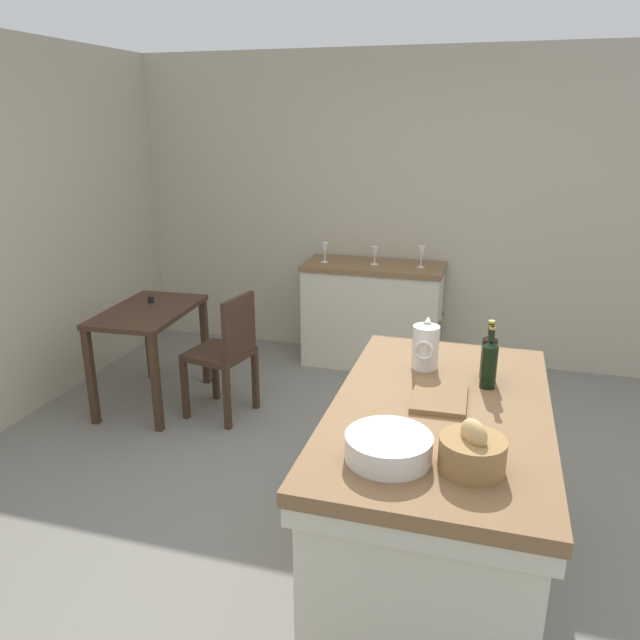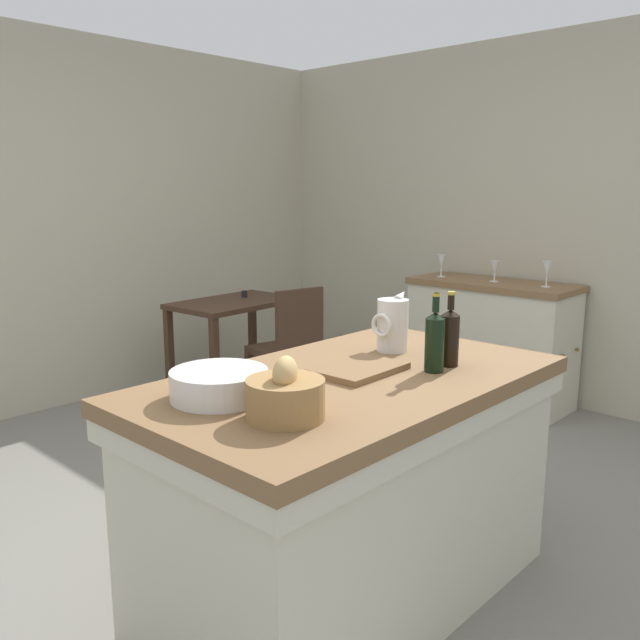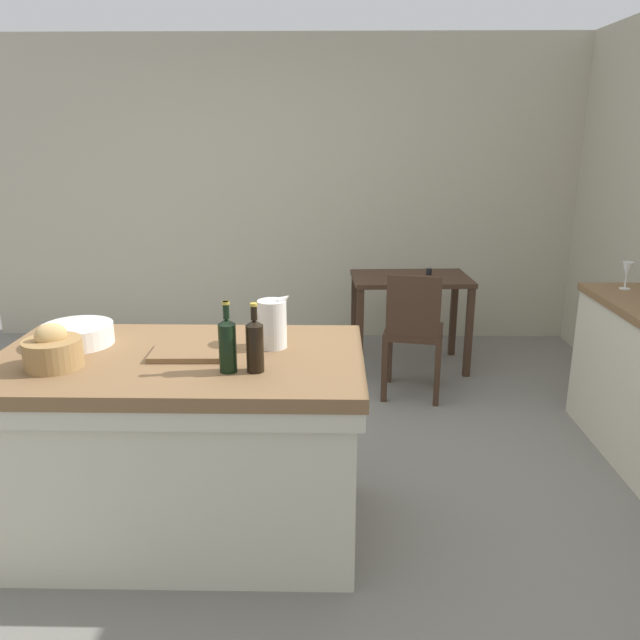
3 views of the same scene
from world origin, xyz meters
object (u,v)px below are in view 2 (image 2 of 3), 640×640
(side_cabinet, at_px, (490,342))
(wash_bowl, at_px, (219,384))
(wooden_chair, at_px, (290,348))
(cutting_board, at_px, (359,369))
(bread_basket, at_px, (285,396))
(island_table, at_px, (351,479))
(wine_glass_left, at_px, (495,267))
(writing_desk, at_px, (235,317))
(pitcher, at_px, (392,324))
(wine_glass_far_left, at_px, (547,269))
(wine_bottle_dark, at_px, (450,336))
(wine_bottle_amber, at_px, (435,340))
(wine_glass_middle, at_px, (441,261))

(side_cabinet, bearing_deg, wash_bowl, -167.72)
(wooden_chair, bearing_deg, cutting_board, -126.80)
(wooden_chair, xyz_separation_m, bread_basket, (-1.71, -1.74, 0.45))
(island_table, height_order, wine_glass_left, wine_glass_left)
(writing_desk, relative_size, pitcher, 3.58)
(writing_desk, bearing_deg, wine_glass_left, -49.72)
(cutting_board, xyz_separation_m, wine_glass_far_left, (2.45, 0.39, 0.12))
(island_table, relative_size, cutting_board, 4.83)
(bread_basket, bearing_deg, wine_bottle_dark, -2.14)
(island_table, bearing_deg, wine_bottle_dark, -26.86)
(wooden_chair, distance_m, wine_bottle_dark, 2.04)
(pitcher, xyz_separation_m, wine_glass_far_left, (2.10, 0.28, 0.02))
(side_cabinet, bearing_deg, island_table, -162.39)
(side_cabinet, relative_size, wash_bowl, 3.75)
(wine_glass_far_left, bearing_deg, side_cabinet, 89.59)
(wine_bottle_amber, height_order, wine_glass_left, wine_bottle_amber)
(side_cabinet, distance_m, pitcher, 2.27)
(wash_bowl, height_order, wine_glass_middle, wine_glass_middle)
(writing_desk, distance_m, wine_glass_middle, 1.60)
(writing_desk, bearing_deg, wash_bowl, -130.57)
(bread_basket, bearing_deg, island_table, 17.48)
(writing_desk, relative_size, wine_bottle_amber, 3.15)
(wine_glass_middle, bearing_deg, bread_basket, -155.16)
(island_table, distance_m, bread_basket, 0.69)
(island_table, relative_size, wine_glass_far_left, 9.24)
(island_table, distance_m, pitcher, 0.66)
(writing_desk, bearing_deg, wooden_chair, -94.47)
(wash_bowl, distance_m, wine_bottle_dark, 0.91)
(writing_desk, height_order, wash_bowl, wash_bowl)
(wine_glass_left, bearing_deg, island_table, -162.50)
(writing_desk, height_order, wine_bottle_dark, wine_bottle_dark)
(wine_bottle_dark, relative_size, wine_glass_middle, 1.72)
(pitcher, xyz_separation_m, wine_bottle_dark, (-0.04, -0.30, 0.00))
(cutting_board, relative_size, wine_bottle_dark, 1.16)
(cutting_board, relative_size, wine_glass_left, 2.23)
(pitcher, bearing_deg, wine_bottle_amber, -116.12)
(cutting_board, height_order, wine_glass_far_left, wine_glass_far_left)
(wooden_chair, height_order, cutting_board, wooden_chair)
(bread_basket, bearing_deg, wine_glass_left, 17.50)
(side_cabinet, xyz_separation_m, wine_bottle_amber, (-2.25, -0.98, 0.55))
(wine_bottle_dark, bearing_deg, writing_desk, 68.92)
(wash_bowl, height_order, bread_basket, bread_basket)
(wooden_chair, height_order, wine_glass_far_left, wine_glass_far_left)
(wash_bowl, height_order, cutting_board, wash_bowl)
(island_table, distance_m, wine_glass_far_left, 2.59)
(cutting_board, bearing_deg, wooden_chair, 53.20)
(writing_desk, xyz_separation_m, wooden_chair, (-0.05, -0.63, -0.12))
(wine_bottle_dark, bearing_deg, cutting_board, 147.80)
(writing_desk, height_order, wine_bottle_amber, wine_bottle_amber)
(wine_bottle_amber, relative_size, wine_glass_far_left, 1.69)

